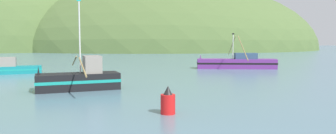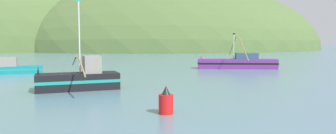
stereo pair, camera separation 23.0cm
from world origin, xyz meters
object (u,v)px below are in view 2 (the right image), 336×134
(channel_buoy, at_px, (166,102))
(fishing_boat_teal, at_px, (2,69))
(fishing_boat_purple, at_px, (238,63))
(fishing_boat_black, at_px, (80,79))

(channel_buoy, bearing_deg, fishing_boat_teal, 120.59)
(fishing_boat_teal, xyz_separation_m, fishing_boat_purple, (32.97, 0.59, 0.21))
(fishing_boat_black, bearing_deg, channel_buoy, 108.29)
(fishing_boat_purple, height_order, channel_buoy, fishing_boat_purple)
(fishing_boat_black, distance_m, channel_buoy, 11.79)
(fishing_boat_teal, bearing_deg, fishing_boat_purple, 172.94)
(fishing_boat_teal, relative_size, fishing_boat_purple, 0.55)
(fishing_boat_teal, distance_m, fishing_boat_black, 18.88)
(fishing_boat_black, xyz_separation_m, channel_buoy, (5.22, -10.57, -0.26))
(fishing_boat_purple, distance_m, fishing_boat_black, 27.92)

